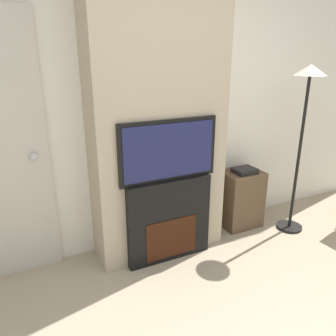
% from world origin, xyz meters
% --- Properties ---
extents(wall_back, '(6.00, 0.06, 2.70)m').
position_xyz_m(wall_back, '(0.00, 2.03, 1.35)').
color(wall_back, silver).
rests_on(wall_back, ground_plane).
extents(chimney_breast, '(1.16, 0.39, 2.70)m').
position_xyz_m(chimney_breast, '(0.00, 1.80, 1.35)').
color(chimney_breast, tan).
rests_on(chimney_breast, ground_plane).
extents(fireplace, '(0.77, 0.15, 0.75)m').
position_xyz_m(fireplace, '(0.00, 1.61, 0.37)').
color(fireplace, black).
rests_on(fireplace, ground_plane).
extents(television, '(0.86, 0.07, 0.51)m').
position_xyz_m(television, '(0.00, 1.60, 1.01)').
color(television, black).
rests_on(television, fireplace).
extents(floor_lamp, '(0.29, 0.29, 1.66)m').
position_xyz_m(floor_lamp, '(1.39, 1.51, 1.28)').
color(floor_lamp, black).
rests_on(floor_lamp, ground_plane).
extents(media_stand, '(0.41, 0.32, 0.65)m').
position_xyz_m(media_stand, '(0.95, 1.81, 0.31)').
color(media_stand, brown).
rests_on(media_stand, ground_plane).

